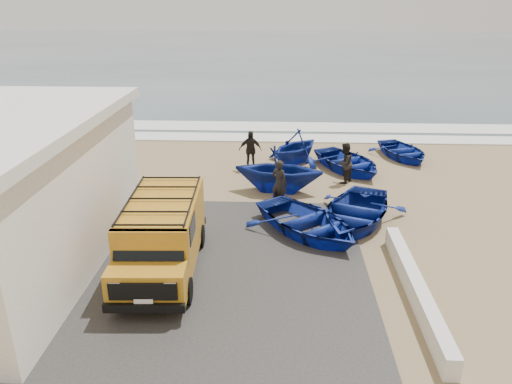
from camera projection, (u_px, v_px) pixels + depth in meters
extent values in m
plane|color=#937C55|center=(230.00, 240.00, 15.73)|extent=(160.00, 160.00, 0.00)
cube|color=#393734|center=(152.00, 270.00, 13.95)|extent=(12.00, 10.00, 0.05)
cube|color=#385166|center=(270.00, 52.00, 67.73)|extent=(180.00, 88.00, 0.01)
cube|color=white|center=(252.00, 138.00, 26.86)|extent=(180.00, 1.60, 0.06)
cube|color=white|center=(254.00, 126.00, 29.18)|extent=(180.00, 2.20, 0.04)
cube|color=black|center=(105.00, 165.00, 14.46)|extent=(0.08, 0.70, 0.90)
cube|color=silver|center=(415.00, 289.00, 12.62)|extent=(0.35, 6.00, 0.55)
cube|color=#BE811C|center=(164.00, 227.00, 13.92)|extent=(2.03, 3.91, 1.62)
cube|color=#BE811C|center=(147.00, 284.00, 11.86)|extent=(1.90, 0.97, 0.88)
cube|color=black|center=(149.00, 246.00, 12.00)|extent=(1.73, 0.41, 0.71)
cube|color=black|center=(143.00, 291.00, 11.40)|extent=(1.59, 0.15, 0.44)
cube|color=black|center=(144.00, 308.00, 11.52)|extent=(1.91, 0.22, 0.22)
cube|color=black|center=(161.00, 199.00, 13.54)|extent=(1.93, 3.61, 0.06)
cylinder|color=black|center=(117.00, 291.00, 12.39)|extent=(0.25, 0.70, 0.69)
cylinder|color=black|center=(143.00, 236.00, 15.22)|extent=(0.25, 0.70, 0.69)
cylinder|color=black|center=(187.00, 291.00, 12.39)|extent=(0.25, 0.70, 0.69)
cylinder|color=black|center=(200.00, 236.00, 15.22)|extent=(0.25, 0.70, 0.69)
imported|color=navy|center=(307.00, 222.00, 15.96)|extent=(4.88, 5.07, 0.86)
imported|color=navy|center=(355.00, 211.00, 16.73)|extent=(4.37, 5.04, 0.87)
imported|color=navy|center=(279.00, 169.00, 19.30)|extent=(3.82, 3.42, 1.80)
imported|color=navy|center=(348.00, 162.00, 21.79)|extent=(4.35, 4.78, 0.81)
imported|color=navy|center=(295.00, 146.00, 22.62)|extent=(3.86, 3.94, 1.58)
imported|color=navy|center=(403.00, 151.00, 23.45)|extent=(3.34, 3.99, 0.71)
imported|color=black|center=(279.00, 183.00, 17.97)|extent=(0.76, 0.70, 1.74)
imported|color=black|center=(344.00, 163.00, 20.24)|extent=(1.00, 1.03, 1.67)
imported|color=black|center=(250.00, 150.00, 21.90)|extent=(1.03, 0.51, 1.70)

